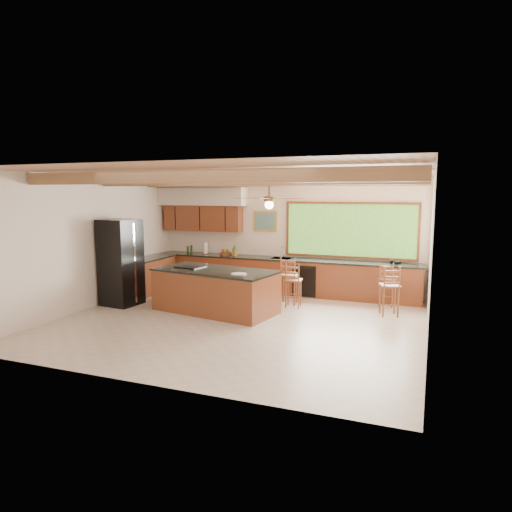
% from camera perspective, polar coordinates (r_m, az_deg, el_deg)
% --- Properties ---
extents(ground, '(7.20, 7.20, 0.00)m').
position_cam_1_polar(ground, '(9.36, -2.35, -8.23)').
color(ground, beige).
rests_on(ground, ground).
extents(room_shell, '(7.27, 6.54, 3.02)m').
position_cam_1_polar(room_shell, '(9.67, -1.82, 5.61)').
color(room_shell, white).
rests_on(room_shell, ground).
extents(counter_run, '(7.12, 3.10, 1.25)m').
position_cam_1_polar(counter_run, '(11.83, -1.19, -2.50)').
color(counter_run, brown).
rests_on(counter_run, ground).
extents(island, '(2.86, 1.71, 0.96)m').
position_cam_1_polar(island, '(10.09, -5.12, -4.31)').
color(island, brown).
rests_on(island, ground).
extents(refrigerator, '(0.85, 0.83, 2.00)m').
position_cam_1_polar(refrigerator, '(11.05, -16.55, -0.76)').
color(refrigerator, black).
rests_on(refrigerator, ground).
extents(bar_stool_a, '(0.46, 0.46, 1.14)m').
position_cam_1_polar(bar_stool_a, '(10.66, 4.03, -2.51)').
color(bar_stool_a, brown).
rests_on(bar_stool_a, ground).
extents(bar_stool_b, '(0.41, 0.41, 1.03)m').
position_cam_1_polar(bar_stool_b, '(10.40, 4.62, -3.15)').
color(bar_stool_b, brown).
rests_on(bar_stool_b, ground).
extents(bar_stool_c, '(0.42, 0.42, 1.04)m').
position_cam_1_polar(bar_stool_c, '(10.87, 16.13, -2.94)').
color(bar_stool_c, brown).
rests_on(bar_stool_c, ground).
extents(bar_stool_d, '(0.49, 0.49, 1.09)m').
position_cam_1_polar(bar_stool_d, '(10.02, 16.34, -3.68)').
color(bar_stool_d, brown).
rests_on(bar_stool_d, ground).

